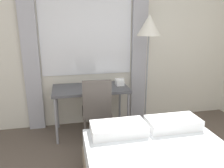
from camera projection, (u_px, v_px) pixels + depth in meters
The scene contains 6 objects.
wall_back_with_window at pixel (113, 42), 3.51m from camera, with size 5.20×0.13×2.70m.
desk at pixel (91, 91), 3.27m from camera, with size 1.11×0.59×0.73m.
desk_chair at pixel (97, 108), 3.02m from camera, with size 0.42×0.42×0.95m.
standing_lamp at pixel (149, 32), 3.15m from camera, with size 0.34×0.34×1.78m.
telephone at pixel (120, 82), 3.36m from camera, with size 0.13×0.16×0.10m.
book at pixel (97, 86), 3.28m from camera, with size 0.28×0.22×0.02m.
Camera 1 is at (-0.82, -0.82, 1.68)m, focal length 35.00 mm.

